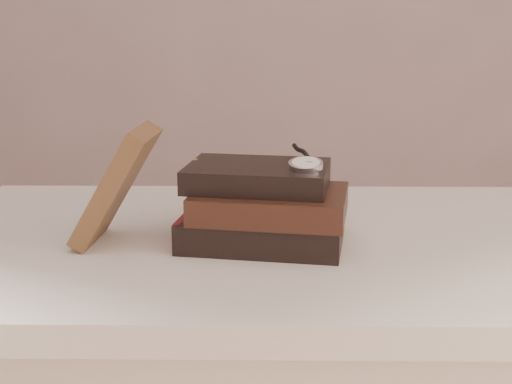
{
  "coord_description": "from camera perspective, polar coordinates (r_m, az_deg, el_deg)",
  "views": [
    {
      "loc": [
        -0.0,
        -0.63,
        1.08
      ],
      "look_at": [
        -0.02,
        0.32,
        0.82
      ],
      "focal_mm": 49.44,
      "sensor_mm": 36.0,
      "label": 1
    }
  ],
  "objects": [
    {
      "name": "eyeglasses",
      "position": [
        1.08,
        -2.94,
        0.62
      ],
      "size": [
        0.11,
        0.12,
        0.04
      ],
      "color": "silver",
      "rests_on": "book_stack"
    },
    {
      "name": "book_stack",
      "position": [
        0.99,
        0.65,
        -1.27
      ],
      "size": [
        0.25,
        0.19,
        0.11
      ],
      "color": "black",
      "rests_on": "table"
    },
    {
      "name": "table",
      "position": [
        1.07,
        0.89,
        -8.32
      ],
      "size": [
        1.0,
        0.6,
        0.75
      ],
      "color": "silver",
      "rests_on": "ground"
    },
    {
      "name": "pocket_watch",
      "position": [
        0.96,
        4.0,
        2.35
      ],
      "size": [
        0.05,
        0.15,
        0.02
      ],
      "color": "silver",
      "rests_on": "book_stack"
    },
    {
      "name": "journal",
      "position": [
        1.0,
        -11.26,
        0.53
      ],
      "size": [
        0.12,
        0.12,
        0.17
      ],
      "primitive_type": "cube",
      "rotation": [
        0.0,
        0.53,
        -0.08
      ],
      "color": "#432B19",
      "rests_on": "table"
    }
  ]
}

